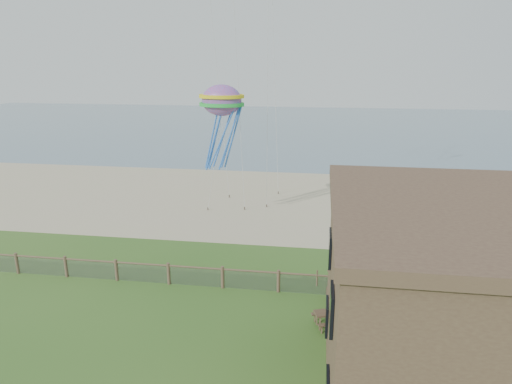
# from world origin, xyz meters

# --- Properties ---
(ground) EXTENTS (160.00, 160.00, 0.00)m
(ground) POSITION_xyz_m (0.00, 0.00, 0.00)
(ground) COLOR #325E20
(ground) RESTS_ON ground
(sand_beach) EXTENTS (72.00, 20.00, 0.02)m
(sand_beach) POSITION_xyz_m (0.00, 22.00, 0.00)
(sand_beach) COLOR tan
(sand_beach) RESTS_ON ground
(ocean) EXTENTS (160.00, 68.00, 0.02)m
(ocean) POSITION_xyz_m (0.00, 66.00, 0.00)
(ocean) COLOR slate
(ocean) RESTS_ON ground
(chainlink_fence) EXTENTS (36.20, 0.20, 1.25)m
(chainlink_fence) POSITION_xyz_m (0.00, 6.00, 0.55)
(chainlink_fence) COLOR brown
(chainlink_fence) RESTS_ON ground
(motel_deck) EXTENTS (15.00, 2.00, 0.50)m
(motel_deck) POSITION_xyz_m (13.00, 5.00, 0.25)
(motel_deck) COLOR brown
(motel_deck) RESTS_ON ground
(picnic_table) EXTENTS (1.86, 1.63, 0.65)m
(picnic_table) POSITION_xyz_m (5.70, 3.16, 0.33)
(picnic_table) COLOR brown
(picnic_table) RESTS_ON ground
(octopus_kite) EXTENTS (3.31, 2.46, 6.48)m
(octopus_kite) POSITION_xyz_m (-1.97, 15.55, 7.42)
(octopus_kite) COLOR #FF285A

